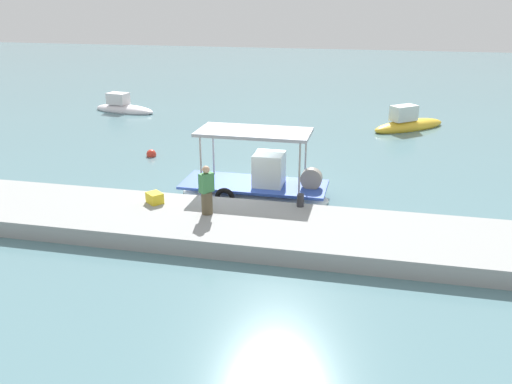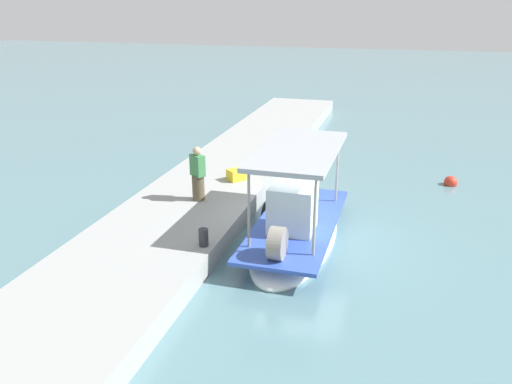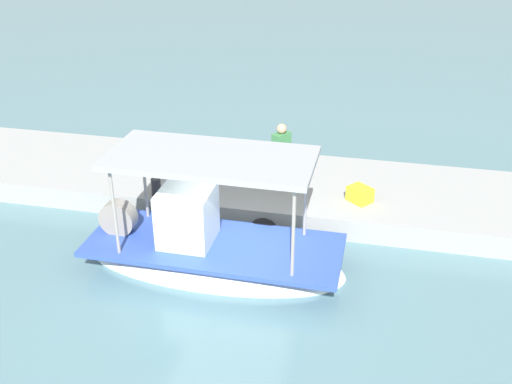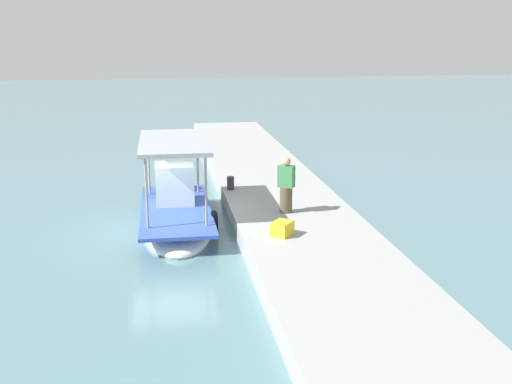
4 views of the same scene
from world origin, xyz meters
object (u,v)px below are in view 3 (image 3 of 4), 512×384
(fisherman_near_bollard, at_px, (281,157))
(cargo_crate, at_px, (360,194))
(mooring_bollard, at_px, (156,187))
(main_fishing_boat, at_px, (210,248))

(fisherman_near_bollard, distance_m, cargo_crate, 2.21)
(mooring_bollard, bearing_deg, fisherman_near_bollard, -156.05)
(fisherman_near_bollard, bearing_deg, main_fishing_boat, 73.17)
(main_fishing_boat, xyz_separation_m, cargo_crate, (-3.03, -2.66, 0.32))
(fisherman_near_bollard, relative_size, mooring_bollard, 3.74)
(cargo_crate, bearing_deg, fisherman_near_bollard, -14.39)
(main_fishing_boat, relative_size, cargo_crate, 10.52)
(mooring_bollard, height_order, cargo_crate, mooring_bollard)
(mooring_bollard, distance_m, cargo_crate, 5.04)
(main_fishing_boat, distance_m, cargo_crate, 4.05)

